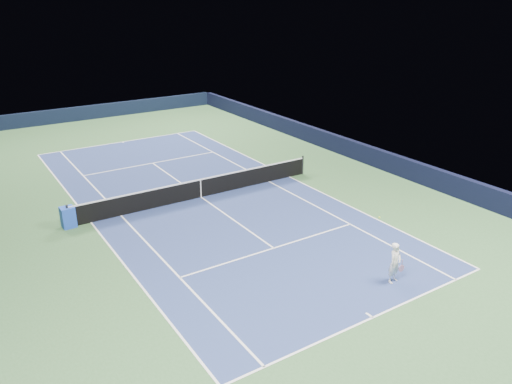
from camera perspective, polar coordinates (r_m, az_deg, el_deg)
ground at (r=25.14m, az=-6.30°, el=-0.60°), size 40.00×40.00×0.00m
wall_far at (r=42.94m, az=-18.55°, el=8.62°), size 22.00×0.35×1.10m
wall_right at (r=30.98m, az=11.84°, el=4.49°), size 0.35×40.00×1.10m
court_surface at (r=25.14m, az=-6.30°, el=-0.59°), size 10.97×23.77×0.01m
baseline_far at (r=35.64m, az=-15.03°, el=5.56°), size 10.97×0.08×0.00m
baseline_near at (r=16.62m, az=13.21°, el=-13.80°), size 10.97×0.08×0.00m
sideline_doubles_right at (r=27.82m, az=3.82°, el=1.75°), size 0.08×23.77×0.00m
sideline_doubles_left at (r=23.45m, az=-18.34°, el=-3.32°), size 0.08×23.77×0.00m
sideline_singles_right at (r=27.07m, az=1.48°, el=1.21°), size 0.08×23.77×0.00m
sideline_singles_left at (r=23.76m, az=-15.18°, el=-2.61°), size 0.08×23.77×0.00m
service_line_far at (r=30.67m, az=-11.73°, el=3.26°), size 8.23×0.08×0.00m
service_line_near at (r=20.13m, az=2.04°, el=-6.42°), size 8.23×0.08×0.00m
center_service_line at (r=25.14m, az=-6.30°, el=-0.58°), size 0.08×12.80×0.00m
center_mark_far at (r=35.50m, az=-14.95°, el=5.51°), size 0.08×0.30×0.00m
center_mark_near at (r=16.70m, az=12.83°, el=-13.56°), size 0.08×0.30×0.00m
tennis_net at (r=24.95m, az=-6.34°, el=0.47°), size 12.90×0.10×1.07m
sponsor_cube at (r=23.17m, az=-20.68°, el=-2.70°), size 0.61×0.55×0.94m
tennis_player at (r=18.24m, az=15.60°, el=-7.80°), size 0.76×1.26×2.12m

